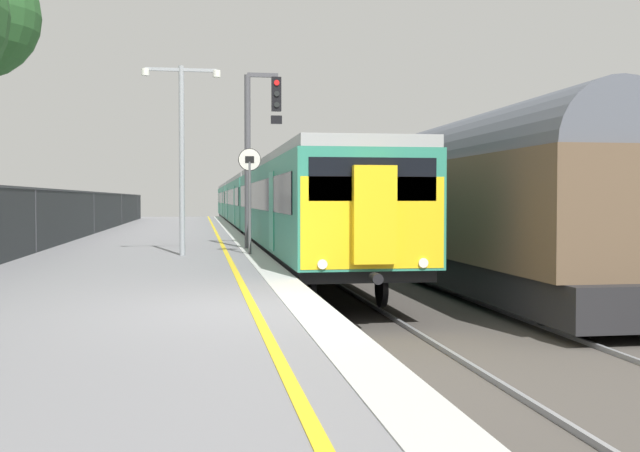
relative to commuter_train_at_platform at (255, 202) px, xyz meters
The scene contains 6 objects.
ground 34.27m from the commuter_train_at_platform, 89.09° to the right, with size 17.40×110.00×1.21m.
commuter_train_at_platform is the anchor object (origin of this frame).
freight_train_adjacent_track 10.79m from the commuter_train_at_platform, 68.21° to the right, with size 2.60×45.41×4.52m.
signal_gantry 21.67m from the commuter_train_at_platform, 93.93° to the right, with size 1.10×0.24×5.15m.
speed_limit_sign 24.07m from the commuter_train_at_platform, 94.40° to the right, with size 0.59×0.08×2.79m.
platform_lamp_mid 24.43m from the commuter_train_at_platform, 98.48° to the right, with size 2.00×0.20×4.87m.
Camera 1 is at (-1.05, -10.18, 1.46)m, focal length 43.55 mm.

